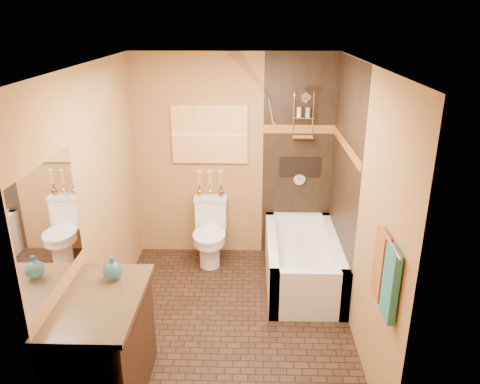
{
  "coord_description": "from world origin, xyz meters",
  "views": [
    {
      "loc": [
        0.21,
        -3.93,
        2.88
      ],
      "look_at": [
        0.1,
        0.4,
        1.23
      ],
      "focal_mm": 35.0,
      "sensor_mm": 36.0,
      "label": 1
    }
  ],
  "objects_px": {
    "sunset_painting": "(210,134)",
    "vanity": "(103,348)",
    "toilet": "(210,232)",
    "bathtub": "(302,265)"
  },
  "relations": [
    {
      "from": "bathtub",
      "to": "toilet",
      "type": "height_order",
      "value": "toilet"
    },
    {
      "from": "sunset_painting",
      "to": "vanity",
      "type": "relative_size",
      "value": 0.87
    },
    {
      "from": "bathtub",
      "to": "vanity",
      "type": "height_order",
      "value": "vanity"
    },
    {
      "from": "sunset_painting",
      "to": "bathtub",
      "type": "relative_size",
      "value": 0.6
    },
    {
      "from": "bathtub",
      "to": "sunset_painting",
      "type": "bearing_deg",
      "value": 146.26
    },
    {
      "from": "bathtub",
      "to": "toilet",
      "type": "distance_m",
      "value": 1.19
    },
    {
      "from": "sunset_painting",
      "to": "vanity",
      "type": "bearing_deg",
      "value": -104.47
    },
    {
      "from": "sunset_painting",
      "to": "toilet",
      "type": "xyz_separation_m",
      "value": [
        -0.0,
        -0.26,
        -1.15
      ]
    },
    {
      "from": "sunset_painting",
      "to": "bathtub",
      "type": "bearing_deg",
      "value": -33.74
    },
    {
      "from": "toilet",
      "to": "vanity",
      "type": "height_order",
      "value": "vanity"
    }
  ]
}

